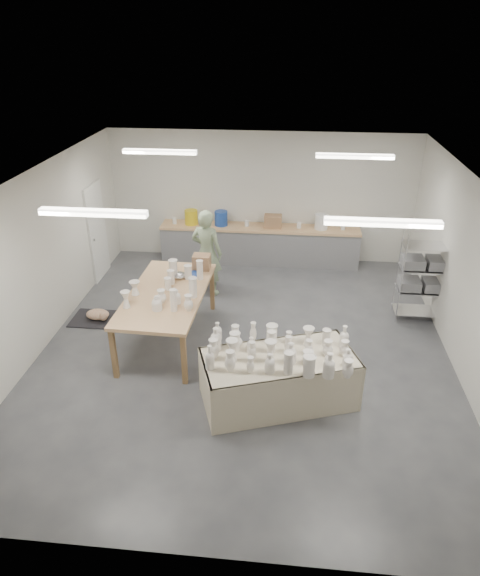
# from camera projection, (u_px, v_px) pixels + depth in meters

# --- Properties ---
(room) EXTENTS (8.00, 8.02, 3.00)m
(room) POSITION_uv_depth(u_px,v_px,m) (239.00, 237.00, 8.15)
(room) COLOR #424449
(room) RESTS_ON ground
(back_counter) EXTENTS (4.60, 0.60, 1.24)m
(back_counter) POSITION_uv_depth(u_px,v_px,m) (259.00, 243.00, 12.04)
(back_counter) COLOR tan
(back_counter) RESTS_ON ground
(wire_shelf) EXTENTS (0.88, 0.48, 1.80)m
(wire_shelf) POSITION_uv_depth(u_px,v_px,m) (423.00, 275.00, 9.53)
(wire_shelf) COLOR silver
(wire_shelf) RESTS_ON ground
(drying_table) EXTENTS (2.45, 1.77, 1.15)m
(drying_table) POSITION_uv_depth(u_px,v_px,m) (278.00, 376.00, 7.56)
(drying_table) COLOR olive
(drying_table) RESTS_ON ground
(work_table) EXTENTS (1.35, 2.58, 1.33)m
(work_table) POSITION_uv_depth(u_px,v_px,m) (170.00, 291.00, 8.88)
(work_table) COLOR tan
(work_table) RESTS_ON ground
(rug) EXTENTS (1.00, 0.70, 0.02)m
(rug) POSITION_uv_depth(u_px,v_px,m) (98.00, 319.00, 9.88)
(rug) COLOR black
(rug) RESTS_ON ground
(cat) EXTENTS (0.52, 0.45, 0.19)m
(cat) POSITION_uv_depth(u_px,v_px,m) (98.00, 315.00, 9.81)
(cat) COLOR white
(cat) RESTS_ON rug
(potter) EXTENTS (0.76, 0.61, 1.82)m
(potter) POSITION_uv_depth(u_px,v_px,m) (207.00, 253.00, 10.46)
(potter) COLOR #8FA680
(potter) RESTS_ON ground
(red_stool) EXTENTS (0.38, 0.38, 0.29)m
(red_stool) POSITION_uv_depth(u_px,v_px,m) (210.00, 276.00, 11.00)
(red_stool) COLOR #B21A19
(red_stool) RESTS_ON ground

